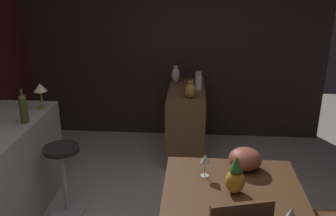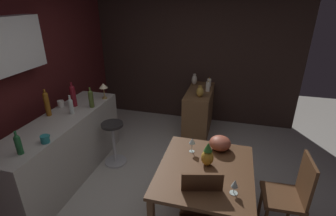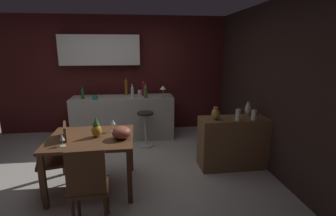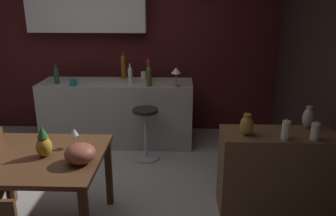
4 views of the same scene
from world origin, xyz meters
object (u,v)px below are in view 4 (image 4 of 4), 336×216
wine_glass_right (74,132)px  cup_teal (73,82)px  wine_bottle_olive (149,76)px  pillar_candle_tall (315,131)px  bar_stool (146,133)px  cup_white (144,75)px  sideboard_cabinet (278,173)px  dining_table (38,165)px  wine_bottle_clear (130,74)px  vase_ceramic_ivory (308,118)px  fruit_bowl (80,153)px  wine_bottle_amber (123,66)px  counter_lamp (176,72)px  wine_bottle_ruby (149,69)px  pineapple_centerpiece (44,143)px  wine_bottle_green (56,75)px  vase_brass (247,125)px  pillar_candle_short (286,130)px

wine_glass_right → cup_teal: bearing=107.1°
wine_bottle_olive → pillar_candle_tall: bearing=-43.7°
bar_stool → pillar_candle_tall: size_ratio=3.83×
cup_white → wine_glass_right: bearing=-101.7°
sideboard_cabinet → dining_table: bearing=-170.1°
wine_bottle_clear → vase_ceramic_ivory: wine_bottle_clear is taller
dining_table → fruit_bowl: (0.41, -0.11, 0.17)m
wine_bottle_amber → wine_bottle_clear: 0.30m
counter_lamp → cup_white: bearing=135.7°
wine_bottle_ruby → wine_bottle_olive: bearing=-83.8°
wine_bottle_amber → wine_bottle_ruby: size_ratio=1.03×
pineapple_centerpiece → wine_bottle_clear: (0.45, 1.92, 0.17)m
wine_bottle_clear → wine_glass_right: bearing=-98.4°
wine_bottle_green → pillar_candle_tall: size_ratio=1.47×
sideboard_cabinet → wine_bottle_ruby: size_ratio=3.04×
wine_bottle_olive → fruit_bowl: bearing=-101.7°
pineapple_centerpiece → wine_bottle_green: wine_bottle_green is taller
sideboard_cabinet → vase_brass: size_ratio=5.53×
cup_white → vase_brass: size_ratio=0.63×
fruit_bowl → sideboard_cabinet: bearing=15.7°
bar_stool → wine_bottle_green: wine_bottle_green is taller
bar_stool → cup_white: cup_white is taller
pineapple_centerpiece → wine_bottle_clear: wine_bottle_clear is taller
dining_table → pillar_candle_tall: size_ratio=6.24×
dining_table → fruit_bowl: 0.46m
sideboard_cabinet → wine_glass_right: (-1.88, -0.18, 0.47)m
dining_table → wine_bottle_olive: size_ratio=3.68×
fruit_bowl → wine_bottle_green: (-0.86, 1.96, 0.20)m
fruit_bowl → wine_glass_right: bearing=114.0°
wine_bottle_amber → pillar_candle_short: wine_bottle_amber is taller
pineapple_centerpiece → wine_bottle_amber: wine_bottle_amber is taller
dining_table → pineapple_centerpiece: size_ratio=4.13×
vase_ceramic_ivory → cup_teal: bearing=155.1°
cup_teal → vase_brass: vase_brass is taller
wine_bottle_ruby → vase_ceramic_ivory: bearing=-42.3°
wine_bottle_amber → wine_bottle_ruby: bearing=-21.1°
pillar_candle_short → cup_white: bearing=126.3°
bar_stool → pillar_candle_tall: bearing=-36.9°
pineapple_centerpiece → wine_bottle_amber: bearing=81.6°
wine_glass_right → pillar_candle_short: (1.86, 0.04, 0.03)m
cup_teal → pillar_candle_short: bearing=-32.9°
fruit_bowl → wine_bottle_olive: 1.93m
wine_bottle_ruby → pillar_candle_tall: size_ratio=2.03×
pineapple_centerpiece → pillar_candle_tall: (2.32, 0.25, 0.04)m
cup_teal → vase_brass: bearing=-35.1°
fruit_bowl → cup_teal: 1.96m
wine_bottle_amber → vase_brass: bearing=-52.6°
pineapple_centerpiece → wine_bottle_olive: size_ratio=0.89×
cup_white → vase_brass: bearing=-59.0°
fruit_bowl → pillar_candle_short: 1.76m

